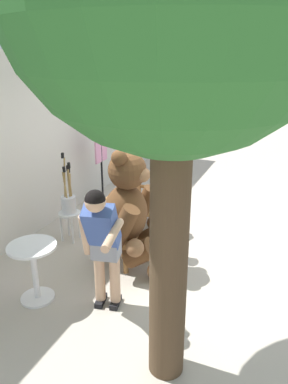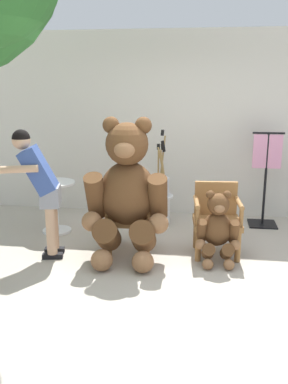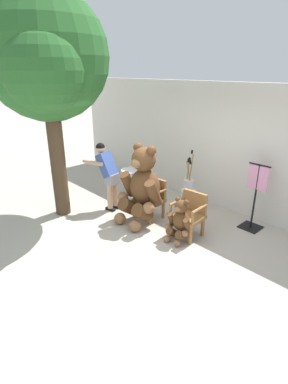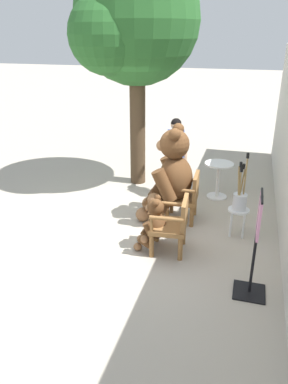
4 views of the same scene
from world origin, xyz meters
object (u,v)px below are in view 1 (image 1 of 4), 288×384
(white_stool, at_px, (70,219))
(round_side_table, at_px, (34,266))
(brush_bucket, at_px, (69,201))
(person_visitor, at_px, (103,239))
(clothing_display_stand, at_px, (102,168))
(teddy_bear_large, at_px, (132,210))
(teddy_bear_small, at_px, (161,209))
(wooden_chair_right, at_px, (144,204))
(wooden_chair_left, at_px, (114,231))

(white_stool, xyz_separation_m, round_side_table, (-1.43, -0.47, 0.09))
(brush_bucket, height_order, round_side_table, brush_bucket)
(person_visitor, xyz_separation_m, clothing_display_stand, (2.76, 1.56, -0.19))
(teddy_bear_large, height_order, clothing_display_stand, teddy_bear_large)
(teddy_bear_small, bearing_deg, person_visitor, -176.91)
(wooden_chair_right, bearing_deg, person_visitor, -169.02)
(wooden_chair_left, relative_size, clothing_display_stand, 0.63)
(teddy_bear_small, bearing_deg, round_side_table, 161.54)
(brush_bucket, distance_m, clothing_display_stand, 1.50)
(person_visitor, distance_m, clothing_display_stand, 3.18)
(teddy_bear_large, bearing_deg, brush_bucket, 76.34)
(teddy_bear_large, relative_size, clothing_display_stand, 1.22)
(wooden_chair_right, relative_size, person_visitor, 0.56)
(round_side_table, bearing_deg, wooden_chair_right, -11.54)
(round_side_table, bearing_deg, person_visitor, -80.75)
(wooden_chair_left, xyz_separation_m, white_stool, (0.29, 0.91, -0.11))
(person_visitor, bearing_deg, clothing_display_stand, 29.39)
(teddy_bear_small, distance_m, round_side_table, 2.32)
(teddy_bear_large, height_order, teddy_bear_small, teddy_bear_large)
(wooden_chair_left, distance_m, clothing_display_stand, 2.13)
(teddy_bear_small, bearing_deg, wooden_chair_right, 91.76)
(wooden_chair_right, height_order, clothing_display_stand, clothing_display_stand)
(wooden_chair_left, height_order, clothing_display_stand, clothing_display_stand)
(person_visitor, xyz_separation_m, white_stool, (1.29, 1.31, -0.56))
(teddy_bear_large, distance_m, clothing_display_stand, 2.27)
(teddy_bear_large, xyz_separation_m, round_side_table, (-1.14, 0.72, -0.37))
(white_stool, relative_size, brush_bucket, 0.49)
(wooden_chair_left, bearing_deg, teddy_bear_large, -88.61)
(teddy_bear_large, distance_m, brush_bucket, 1.23)
(wooden_chair_left, bearing_deg, round_side_table, 158.46)
(wooden_chair_right, bearing_deg, wooden_chair_left, 179.99)
(brush_bucket, xyz_separation_m, clothing_display_stand, (1.47, 0.25, 0.07))
(teddy_bear_large, relative_size, person_visitor, 1.09)
(teddy_bear_small, distance_m, clothing_display_stand, 1.63)
(person_visitor, height_order, clothing_display_stand, person_visitor)
(round_side_table, bearing_deg, teddy_bear_small, -18.46)
(white_stool, height_order, round_side_table, round_side_table)
(white_stool, height_order, brush_bucket, brush_bucket)
(teddy_bear_small, height_order, round_side_table, teddy_bear_small)
(wooden_chair_right, relative_size, white_stool, 1.87)
(teddy_bear_small, bearing_deg, white_stool, 122.81)
(person_visitor, height_order, round_side_table, person_visitor)
(teddy_bear_large, distance_m, person_visitor, 1.02)
(wooden_chair_right, bearing_deg, brush_bucket, 130.00)
(wooden_chair_right, xyz_separation_m, white_stool, (-0.77, 0.91, -0.11))
(brush_bucket, bearing_deg, teddy_bear_small, -57.17)
(teddy_bear_small, relative_size, white_stool, 1.85)
(teddy_bear_large, xyz_separation_m, person_visitor, (-1.00, -0.13, 0.09))
(round_side_table, height_order, clothing_display_stand, clothing_display_stand)
(wooden_chair_left, relative_size, white_stool, 1.87)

